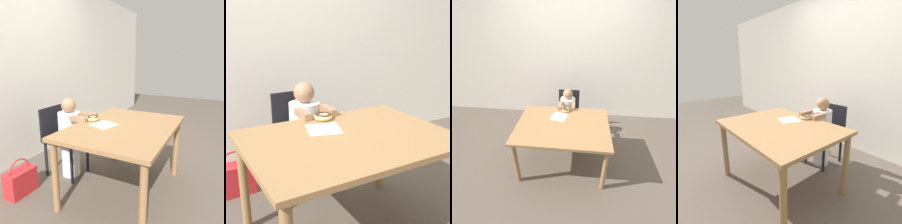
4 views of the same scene
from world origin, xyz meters
The scene contains 8 objects.
ground_plane centered at (0.00, 0.00, 0.00)m, with size 12.00×12.00×0.00m, color brown.
wall_back centered at (0.00, 1.49, 1.25)m, with size 8.00×0.05×2.50m.
dining_table centered at (0.00, 0.00, 0.63)m, with size 1.26×0.93×0.71m.
chair centered at (0.01, 0.80, 0.43)m, with size 0.38×0.43×0.80m.
child_figure centered at (0.01, 0.69, 0.46)m, with size 0.26×0.43×0.93m.
donut centered at (0.02, 0.38, 0.74)m, with size 0.13×0.13×0.04m.
napkin centered at (-0.07, 0.19, 0.72)m, with size 0.26×0.26×0.00m.
handbag centered at (-0.54, 0.91, 0.14)m, with size 0.31×0.16×0.38m.
Camera 3 is at (0.22, -1.93, 2.12)m, focal length 28.00 mm.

